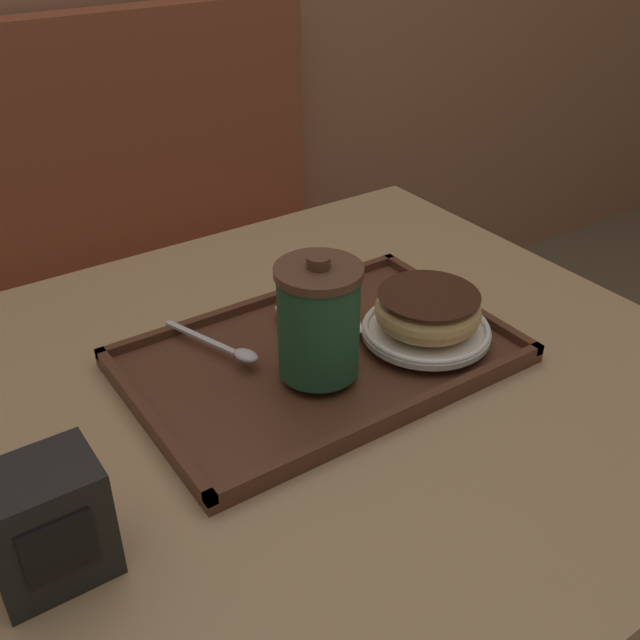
# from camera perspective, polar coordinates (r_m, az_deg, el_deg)

# --- Properties ---
(booth_bench) EXTENTS (1.18, 0.44, 1.00)m
(booth_bench) POSITION_cam_1_polar(r_m,az_deg,el_deg) (1.81, -15.23, -1.18)
(booth_bench) COLOR brown
(booth_bench) RESTS_ON ground_plane
(cafe_table) EXTENTS (0.90, 0.87, 0.73)m
(cafe_table) POSITION_cam_1_polar(r_m,az_deg,el_deg) (1.04, 1.04, -11.97)
(cafe_table) COLOR tan
(cafe_table) RESTS_ON ground_plane
(serving_tray) EXTENTS (0.47, 0.31, 0.02)m
(serving_tray) POSITION_cam_1_polar(r_m,az_deg,el_deg) (0.93, 0.00, -2.95)
(serving_tray) COLOR #512D1E
(serving_tray) RESTS_ON cafe_table
(napkin_paper) EXTENTS (0.13, 0.12, 0.00)m
(napkin_paper) POSITION_cam_1_polar(r_m,az_deg,el_deg) (0.98, -0.09, 0.06)
(napkin_paper) COLOR white
(napkin_paper) RESTS_ON serving_tray
(coffee_cup_front) EXTENTS (0.10, 0.10, 0.15)m
(coffee_cup_front) POSITION_cam_1_polar(r_m,az_deg,el_deg) (0.85, -0.11, 0.02)
(coffee_cup_front) COLOR #235638
(coffee_cup_front) RESTS_ON serving_tray
(plate_with_chocolate_donut) EXTENTS (0.16, 0.16, 0.01)m
(plate_with_chocolate_donut) POSITION_cam_1_polar(r_m,az_deg,el_deg) (0.96, 8.09, -0.71)
(plate_with_chocolate_donut) COLOR white
(plate_with_chocolate_donut) RESTS_ON serving_tray
(donut_chocolate_glazed) EXTENTS (0.13, 0.13, 0.04)m
(donut_chocolate_glazed) POSITION_cam_1_polar(r_m,az_deg,el_deg) (0.94, 8.22, 0.81)
(donut_chocolate_glazed) COLOR #DBB270
(donut_chocolate_glazed) RESTS_ON plate_with_chocolate_donut
(spoon) EXTENTS (0.06, 0.15, 0.01)m
(spoon) POSITION_cam_1_polar(r_m,az_deg,el_deg) (0.92, -6.75, -2.26)
(spoon) COLOR silver
(spoon) RESTS_ON serving_tray
(napkin_dispenser) EXTENTS (0.10, 0.08, 0.12)m
(napkin_dispenser) POSITION_cam_1_polar(r_m,az_deg,el_deg) (0.70, -20.12, -14.41)
(napkin_dispenser) COLOR black
(napkin_dispenser) RESTS_ON cafe_table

